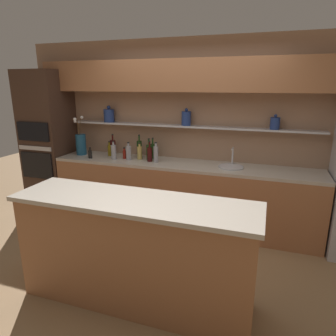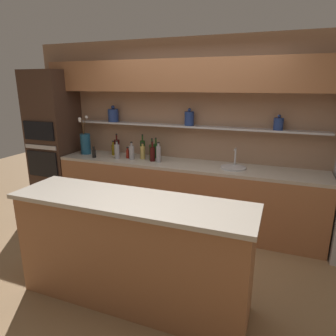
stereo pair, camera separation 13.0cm
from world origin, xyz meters
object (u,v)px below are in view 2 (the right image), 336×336
at_px(bottle_wine_1, 152,154).
at_px(bottle_wine_9, 117,147).
at_px(sink_fixture, 233,167).
at_px(flower_vase, 85,143).
at_px(bottle_spirit_3, 143,152).
at_px(bottle_sauce_8, 128,154).
at_px(bottle_spirit_2, 132,152).
at_px(bottle_wine_11, 152,152).
at_px(bottle_spirit_4, 158,154).
at_px(oven_tower, 55,141).
at_px(bottle_oil_7, 113,149).
at_px(bottle_wine_6, 143,148).
at_px(bottle_wine_10, 156,151).
at_px(bottle_sauce_5, 94,153).
at_px(bottle_spirit_0, 117,151).

bearing_deg(bottle_wine_1, bottle_wine_9, 163.13).
xyz_separation_m(sink_fixture, bottle_wine_1, (-1.14, -0.04, 0.09)).
height_order(flower_vase, bottle_wine_9, flower_vase).
xyz_separation_m(bottle_spirit_3, bottle_sauce_8, (-0.22, -0.05, -0.03)).
distance_m(bottle_spirit_2, bottle_wine_11, 0.30).
height_order(bottle_spirit_4, bottle_wine_9, bottle_wine_9).
relative_size(oven_tower, bottle_spirit_3, 9.04).
relative_size(bottle_spirit_2, bottle_wine_11, 0.82).
bearing_deg(bottle_oil_7, flower_vase, -171.05).
distance_m(sink_fixture, bottle_wine_1, 1.14).
relative_size(bottle_wine_6, bottle_wine_11, 1.09).
relative_size(oven_tower, bottle_wine_10, 7.19).
bearing_deg(bottle_wine_9, bottle_sauce_5, -121.91).
relative_size(bottle_wine_6, bottle_sauce_8, 2.06).
xyz_separation_m(bottle_wine_6, bottle_wine_9, (-0.46, 0.04, -0.01)).
xyz_separation_m(bottle_spirit_3, bottle_wine_11, (0.15, -0.00, 0.02)).
distance_m(bottle_spirit_2, bottle_wine_10, 0.36).
distance_m(bottle_wine_1, bottle_sauce_5, 0.91).
distance_m(bottle_spirit_4, bottle_wine_11, 0.17).
bearing_deg(bottle_sauce_8, bottle_wine_11, 6.91).
height_order(sink_fixture, bottle_wine_6, bottle_wine_6).
xyz_separation_m(bottle_spirit_0, bottle_oil_7, (-0.17, 0.18, -0.02)).
bearing_deg(bottle_sauce_5, bottle_wine_6, 23.51).
xyz_separation_m(bottle_wine_1, bottle_wine_10, (-0.03, 0.20, 0.00)).
height_order(flower_vase, sink_fixture, flower_vase).
distance_m(oven_tower, bottle_wine_9, 1.07).
distance_m(bottle_spirit_0, bottle_wine_6, 0.38).
relative_size(sink_fixture, bottle_wine_11, 1.04).
relative_size(flower_vase, bottle_spirit_0, 2.23).
bearing_deg(bottle_wine_10, bottle_sauce_5, -160.34).
xyz_separation_m(bottle_spirit_0, bottle_sauce_5, (-0.36, -0.06, -0.04)).
bearing_deg(bottle_spirit_0, bottle_sauce_8, 31.30).
bearing_deg(bottle_oil_7, bottle_spirit_0, -46.36).
bearing_deg(flower_vase, sink_fixture, -0.26).
bearing_deg(bottle_wine_9, sink_fixture, -5.25).
bearing_deg(bottle_spirit_0, bottle_spirit_2, 10.45).
distance_m(bottle_spirit_2, bottle_sauce_8, 0.10).
bearing_deg(bottle_wine_9, bottle_spirit_2, -30.53).
bearing_deg(bottle_wine_9, bottle_wine_6, -4.50).
distance_m(flower_vase, bottle_sauce_8, 0.76).
height_order(sink_fixture, bottle_wine_9, bottle_wine_9).
height_order(bottle_wine_6, bottle_wine_10, bottle_wine_6).
distance_m(sink_fixture, bottle_oil_7, 1.86).
relative_size(bottle_wine_1, bottle_wine_11, 0.94).
height_order(bottle_wine_1, bottle_wine_9, bottle_wine_9).
bearing_deg(bottle_wine_6, oven_tower, -174.57).
bearing_deg(sink_fixture, bottle_spirit_4, -176.51).
distance_m(sink_fixture, bottle_spirit_4, 1.04).
distance_m(bottle_wine_6, bottle_oil_7, 0.48).
bearing_deg(bottle_sauce_5, bottle_oil_7, 51.54).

